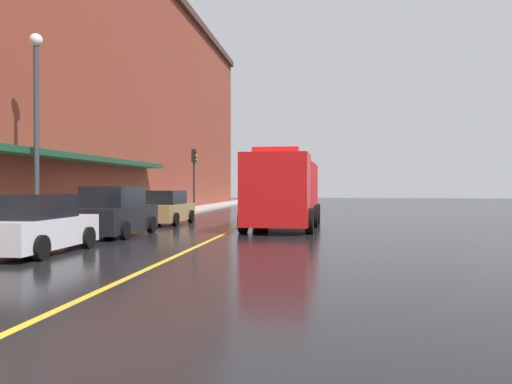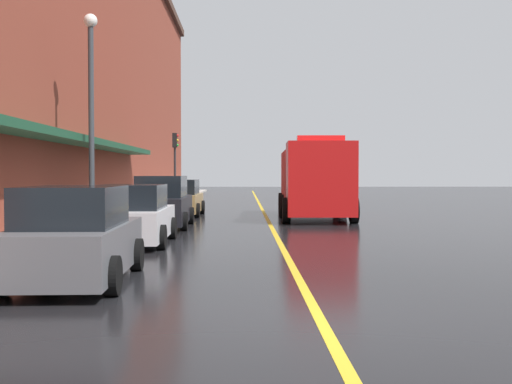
% 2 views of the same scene
% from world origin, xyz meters
% --- Properties ---
extents(ground_plane, '(112.00, 112.00, 0.00)m').
position_xyz_m(ground_plane, '(0.00, 25.00, 0.00)').
color(ground_plane, black).
extents(sidewalk_left, '(2.40, 70.00, 0.15)m').
position_xyz_m(sidewalk_left, '(-6.20, 25.00, 0.07)').
color(sidewalk_left, '#ADA8A0').
rests_on(sidewalk_left, ground).
extents(lane_center_stripe, '(0.16, 70.00, 0.01)m').
position_xyz_m(lane_center_stripe, '(0.00, 25.00, 0.00)').
color(lane_center_stripe, gold).
rests_on(lane_center_stripe, ground).
extents(brick_building_left, '(11.69, 64.00, 16.51)m').
position_xyz_m(brick_building_left, '(-12.66, 24.00, 8.26)').
color(brick_building_left, brown).
rests_on(brick_building_left, ground).
extents(parked_car_1, '(2.09, 4.21, 1.63)m').
position_xyz_m(parked_car_1, '(-4.01, 8.95, 0.77)').
color(parked_car_1, silver).
rests_on(parked_car_1, ground).
extents(parked_car_2, '(2.01, 4.53, 1.84)m').
position_xyz_m(parked_car_2, '(-3.89, 14.20, 0.86)').
color(parked_car_2, black).
rests_on(parked_car_2, ground).
extents(parked_car_3, '(2.05, 4.17, 1.65)m').
position_xyz_m(parked_car_3, '(-3.88, 20.22, 0.77)').
color(parked_car_3, '#A5844C').
rests_on(parked_car_3, ground).
extents(fire_truck, '(3.10, 7.96, 3.38)m').
position_xyz_m(fire_truck, '(2.04, 18.71, 1.61)').
color(fire_truck, red).
rests_on(fire_truck, ground).
extents(parking_meter_0, '(0.14, 0.18, 1.33)m').
position_xyz_m(parking_meter_0, '(-5.35, 15.81, 1.06)').
color(parking_meter_0, '#4C4C51').
rests_on(parking_meter_0, sidewalk_left).
extents(street_lamp_left, '(0.44, 0.44, 6.94)m').
position_xyz_m(street_lamp_left, '(-5.95, 12.36, 4.40)').
color(street_lamp_left, '#33383D').
rests_on(street_lamp_left, sidewalk_left).
extents(traffic_light_near, '(0.38, 0.36, 4.30)m').
position_xyz_m(traffic_light_near, '(-5.29, 31.04, 3.16)').
color(traffic_light_near, '#232326').
rests_on(traffic_light_near, sidewalk_left).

